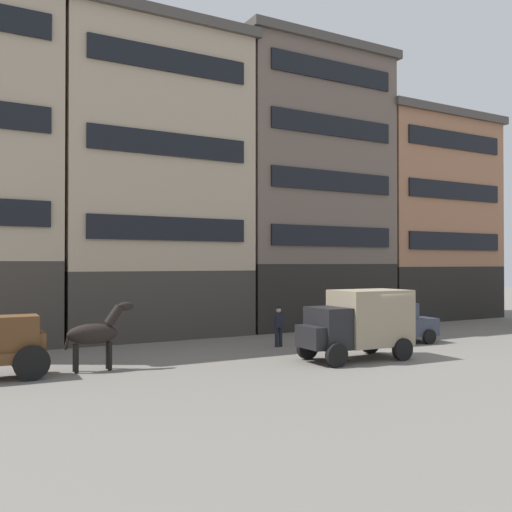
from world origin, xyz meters
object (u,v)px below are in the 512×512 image
at_px(delivery_truck_far, 358,322).
at_px(pedestrian_officer, 279,324).
at_px(sedan_dark, 395,323).
at_px(cargo_wagon, 1,343).
at_px(draft_horse, 96,333).

xyz_separation_m(delivery_truck_far, pedestrian_officer, (-0.92, 4.24, -0.44)).
relative_size(sedan_dark, pedestrian_officer, 2.14).
distance_m(cargo_wagon, draft_horse, 2.95).
relative_size(delivery_truck_far, sedan_dark, 1.15).
distance_m(sedan_dark, pedestrian_officer, 5.49).
relative_size(draft_horse, sedan_dark, 0.61).
height_order(draft_horse, delivery_truck_far, delivery_truck_far).
bearing_deg(draft_horse, delivery_truck_far, -16.03).
height_order(cargo_wagon, sedan_dark, cargo_wagon).
bearing_deg(pedestrian_officer, draft_horse, -169.10).
relative_size(cargo_wagon, draft_horse, 1.26).
distance_m(delivery_truck_far, pedestrian_officer, 4.36).
bearing_deg(pedestrian_officer, cargo_wagon, -171.93).
height_order(cargo_wagon, delivery_truck_far, delivery_truck_far).
xyz_separation_m(draft_horse, sedan_dark, (13.52, -0.05, -0.36)).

